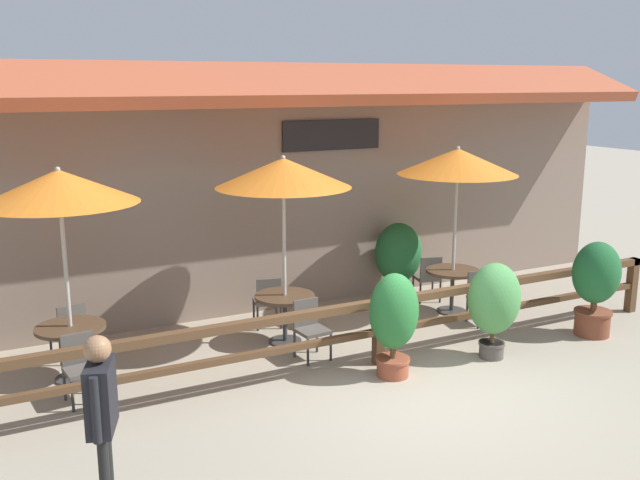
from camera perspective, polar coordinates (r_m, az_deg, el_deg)
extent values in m
plane|color=#9E937F|center=(9.50, 8.09, -11.89)|extent=(60.00, 60.00, 0.00)
cube|color=gray|center=(12.48, -2.81, 2.83)|extent=(14.00, 0.40, 3.60)
cube|color=#B25133|center=(11.80, -1.79, 12.40)|extent=(14.28, 1.48, 0.70)
cube|color=black|center=(12.48, 0.96, 8.39)|extent=(1.88, 0.04, 0.52)
cube|color=brown|center=(9.99, 4.77, -5.05)|extent=(10.40, 0.14, 0.11)
cube|color=brown|center=(10.12, 4.73, -7.32)|extent=(10.40, 0.10, 0.09)
cube|color=brown|center=(10.12, 4.73, -7.32)|extent=(0.14, 0.14, 0.95)
cube|color=brown|center=(13.45, 23.68, -3.31)|extent=(0.14, 0.14, 0.95)
cylinder|color=#B7B2A8|center=(9.90, -19.55, -3.89)|extent=(0.06, 0.06, 2.46)
cone|color=orange|center=(9.62, -20.16, 4.04)|extent=(2.01, 2.01, 0.43)
sphere|color=#B2ADA3|center=(9.59, -20.26, 5.32)|extent=(0.07, 0.07, 0.07)
cylinder|color=#4C3826|center=(10.05, -19.34, -6.64)|extent=(0.91, 0.91, 0.05)
cylinder|color=#333333|center=(10.17, -19.19, -8.65)|extent=(0.07, 0.07, 0.70)
cylinder|color=#333333|center=(10.30, -19.05, -10.40)|extent=(0.50, 0.50, 0.03)
cube|color=#514C47|center=(9.41, -18.44, -9.86)|extent=(0.46, 0.46, 0.05)
cube|color=#514C47|center=(9.50, -18.83, -8.21)|extent=(0.40, 0.08, 0.40)
cylinder|color=#2D2D2D|center=(9.29, -19.19, -11.73)|extent=(0.04, 0.04, 0.40)
cylinder|color=#2D2D2D|center=(9.37, -16.90, -11.35)|extent=(0.04, 0.04, 0.40)
cylinder|color=#2D2D2D|center=(9.63, -19.75, -10.89)|extent=(0.04, 0.04, 0.40)
cylinder|color=#2D2D2D|center=(9.71, -17.54, -10.53)|extent=(0.04, 0.04, 0.40)
cube|color=#514C47|center=(10.90, -19.54, -6.83)|extent=(0.50, 0.50, 0.05)
cube|color=#514C47|center=(10.66, -19.26, -5.97)|extent=(0.40, 0.12, 0.40)
cylinder|color=#2D2D2D|center=(11.20, -18.89, -7.48)|extent=(0.04, 0.04, 0.40)
cylinder|color=#2D2D2D|center=(11.08, -20.73, -7.84)|extent=(0.04, 0.04, 0.40)
cylinder|color=#2D2D2D|center=(10.87, -18.15, -8.05)|extent=(0.04, 0.04, 0.40)
cylinder|color=#2D2D2D|center=(10.75, -20.04, -8.43)|extent=(0.04, 0.04, 0.40)
cylinder|color=#B7B2A8|center=(10.69, -2.87, -1.96)|extent=(0.06, 0.06, 2.46)
cone|color=orange|center=(10.43, -2.96, 5.41)|extent=(2.01, 2.01, 0.43)
sphere|color=#B2ADA3|center=(10.40, -2.97, 6.59)|extent=(0.07, 0.07, 0.07)
cylinder|color=#4C3826|center=(10.83, -2.84, -4.53)|extent=(0.91, 0.91, 0.05)
cylinder|color=#333333|center=(10.94, -2.82, -6.42)|extent=(0.07, 0.07, 0.70)
cylinder|color=#333333|center=(11.06, -2.80, -8.07)|extent=(0.50, 0.50, 0.03)
cube|color=#514C47|center=(10.27, -0.60, -7.27)|extent=(0.45, 0.45, 0.05)
cube|color=#514C47|center=(10.35, -1.15, -5.80)|extent=(0.40, 0.07, 0.40)
cylinder|color=#2D2D2D|center=(10.10, -0.97, -8.98)|extent=(0.04, 0.04, 0.40)
cylinder|color=#2D2D2D|center=(10.29, 0.87, -8.57)|extent=(0.04, 0.04, 0.40)
cylinder|color=#2D2D2D|center=(10.41, -2.05, -8.32)|extent=(0.04, 0.04, 0.40)
cylinder|color=#2D2D2D|center=(10.59, -0.25, -7.94)|extent=(0.04, 0.04, 0.40)
cube|color=#514C47|center=(11.64, -4.26, -4.89)|extent=(0.50, 0.50, 0.05)
cube|color=#514C47|center=(11.39, -4.11, -4.09)|extent=(0.40, 0.12, 0.40)
cylinder|color=#2D2D2D|center=(11.92, -3.51, -5.59)|extent=(0.04, 0.04, 0.40)
cylinder|color=#2D2D2D|center=(11.85, -5.32, -5.72)|extent=(0.04, 0.04, 0.40)
cylinder|color=#2D2D2D|center=(11.56, -3.14, -6.16)|extent=(0.04, 0.04, 0.40)
cylinder|color=#2D2D2D|center=(11.50, -5.01, -6.30)|extent=(0.04, 0.04, 0.40)
cylinder|color=#B7B2A8|center=(12.32, 10.68, -0.21)|extent=(0.06, 0.06, 2.46)
cone|color=orange|center=(12.09, 10.95, 6.19)|extent=(2.01, 2.01, 0.43)
sphere|color=#B2ADA3|center=(12.07, 10.99, 7.21)|extent=(0.07, 0.07, 0.07)
cylinder|color=#4C3826|center=(12.44, 10.59, -2.46)|extent=(0.91, 0.91, 0.05)
cylinder|color=#333333|center=(12.54, 10.52, -4.13)|extent=(0.07, 0.07, 0.70)
cylinder|color=#333333|center=(12.64, 10.46, -5.59)|extent=(0.50, 0.50, 0.03)
cube|color=#514C47|center=(12.01, 12.96, -4.63)|extent=(0.49, 0.49, 0.05)
cube|color=#514C47|center=(12.10, 12.57, -3.36)|extent=(0.40, 0.11, 0.40)
cylinder|color=#2D2D2D|center=(11.83, 12.55, -6.02)|extent=(0.04, 0.04, 0.40)
cylinder|color=#2D2D2D|center=(12.01, 14.14, -5.82)|extent=(0.04, 0.04, 0.40)
cylinder|color=#2D2D2D|center=(12.14, 11.68, -5.49)|extent=(0.04, 0.04, 0.40)
cylinder|color=#2D2D2D|center=(12.32, 13.25, -5.30)|extent=(0.04, 0.04, 0.40)
cube|color=#514C47|center=(13.10, 8.55, -2.99)|extent=(0.51, 0.51, 0.05)
cube|color=#514C47|center=(12.87, 8.88, -2.25)|extent=(0.40, 0.14, 0.40)
cylinder|color=#2D2D2D|center=(13.40, 8.99, -3.66)|extent=(0.04, 0.04, 0.40)
cylinder|color=#2D2D2D|center=(13.26, 7.46, -3.77)|extent=(0.04, 0.04, 0.40)
cylinder|color=#2D2D2D|center=(13.06, 9.59, -4.11)|extent=(0.04, 0.04, 0.40)
cylinder|color=#2D2D2D|center=(12.92, 8.03, -4.23)|extent=(0.04, 0.04, 0.40)
cylinder|color=brown|center=(12.07, 20.95, -6.19)|extent=(0.54, 0.54, 0.40)
cylinder|color=brown|center=(12.02, 21.01, -5.38)|extent=(0.58, 0.58, 0.04)
cylinder|color=brown|center=(11.97, 21.08, -4.62)|extent=(0.10, 0.10, 0.29)
ellipsoid|color=#1E5B2D|center=(11.85, 21.25, -2.44)|extent=(0.77, 0.69, 0.97)
cylinder|color=#9E4C33|center=(9.86, 5.83, -10.05)|extent=(0.43, 0.43, 0.26)
cylinder|color=#9E4C33|center=(9.82, 5.85, -9.46)|extent=(0.47, 0.47, 0.04)
cylinder|color=brown|center=(9.75, 5.87, -8.51)|extent=(0.08, 0.08, 0.31)
ellipsoid|color=#287033|center=(9.58, 5.94, -5.69)|extent=(0.68, 0.61, 1.04)
cylinder|color=#564C47|center=(10.72, 13.55, -8.52)|extent=(0.35, 0.35, 0.23)
cylinder|color=#564C47|center=(10.69, 13.58, -8.04)|extent=(0.38, 0.38, 0.04)
cylinder|color=brown|center=(10.63, 13.63, -7.15)|extent=(0.06, 0.06, 0.31)
ellipsoid|color=#4C934C|center=(10.47, 13.77, -4.56)|extent=(0.78, 0.70, 1.04)
cylinder|color=brown|center=(13.22, 6.21, -3.83)|extent=(0.38, 0.38, 0.39)
cylinder|color=brown|center=(13.17, 6.23, -3.10)|extent=(0.41, 0.41, 0.04)
ellipsoid|color=#1E5B2D|center=(13.05, 6.28, -1.03)|extent=(0.88, 0.79, 1.10)
cylinder|color=black|center=(7.12, -16.61, -17.16)|extent=(0.10, 0.10, 0.89)
cylinder|color=black|center=(6.97, -16.83, -17.87)|extent=(0.10, 0.10, 0.89)
cube|color=black|center=(6.71, -17.13, -11.88)|extent=(0.36, 0.52, 0.63)
cylinder|color=black|center=(6.95, -16.78, -10.97)|extent=(0.08, 0.08, 0.60)
cylinder|color=black|center=(6.47, -17.51, -12.87)|extent=(0.08, 0.08, 0.60)
sphere|color=#9E704C|center=(6.54, -17.39, -8.32)|extent=(0.24, 0.24, 0.24)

